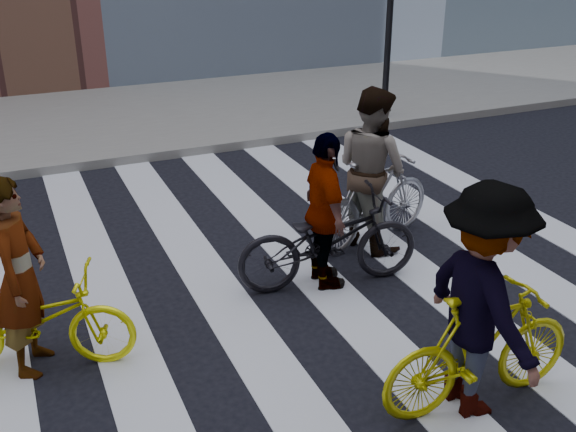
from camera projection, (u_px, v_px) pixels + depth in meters
ground at (286, 307)px, 6.88m from camera, size 100.00×100.00×0.00m
sidewalk_far at (133, 118)px, 13.13m from camera, size 100.00×5.00×0.15m
zebra_crosswalk at (286, 307)px, 6.88m from camera, size 8.25×10.00×0.01m
traffic_signal at (393, 1)px, 12.03m from camera, size 0.22×0.42×3.33m
bike_yellow_left at (34, 320)px, 5.83m from camera, size 1.83×1.16×0.91m
bike_silver_mid at (373, 200)px, 8.04m from camera, size 1.92×0.96×1.11m
bike_yellow_right at (481, 349)px, 5.31m from camera, size 1.77×0.55×1.05m
bike_dark_rear at (329, 240)px, 7.12m from camera, size 2.06×0.96×1.04m
rider_left at (20, 276)px, 5.63m from camera, size 0.63×0.76×1.79m
rider_mid at (371, 169)px, 7.85m from camera, size 0.94×1.09×1.93m
rider_right at (482, 302)px, 5.12m from camera, size 0.76×1.27×1.93m
rider_rear at (325, 212)px, 6.96m from camera, size 0.55×1.05×1.71m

